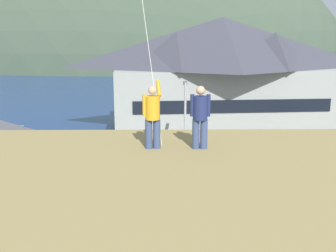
{
  "coord_description": "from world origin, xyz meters",
  "views": [
    {
      "loc": [
        0.94,
        -17.35,
        9.41
      ],
      "look_at": [
        1.33,
        9.0,
        3.5
      ],
      "focal_mm": 43.1,
      "sensor_mm": 36.0,
      "label": 1
    }
  ],
  "objects_px": {
    "parked_car_back_row_right": "(38,222)",
    "person_companion": "(200,115)",
    "parked_car_lone_by_shed": "(100,170)",
    "parked_car_front_row_end": "(235,176)",
    "parked_car_corner_spot": "(205,221)",
    "moored_boat_wharfside": "(129,99)",
    "parking_light_pole": "(185,118)",
    "harbor_lodge": "(221,73)",
    "storage_shed_waterside": "(169,111)",
    "wharf_dock": "(151,106)",
    "person_kite_flyer": "(153,115)"
  },
  "relations": [
    {
      "from": "parked_car_back_row_right",
      "to": "person_companion",
      "type": "distance_m",
      "value": 11.18
    },
    {
      "from": "parked_car_back_row_right",
      "to": "parked_car_corner_spot",
      "type": "bearing_deg",
      "value": 0.4
    },
    {
      "from": "wharf_dock",
      "to": "person_companion",
      "type": "distance_m",
      "value": 42.36
    },
    {
      "from": "wharf_dock",
      "to": "person_kite_flyer",
      "type": "xyz_separation_m",
      "value": [
        1.2,
        -41.66,
        6.96
      ]
    },
    {
      "from": "parked_car_back_row_right",
      "to": "parking_light_pole",
      "type": "distance_m",
      "value": 13.29
    },
    {
      "from": "person_companion",
      "to": "storage_shed_waterside",
      "type": "bearing_deg",
      "value": 90.88
    },
    {
      "from": "harbor_lodge",
      "to": "parked_car_corner_spot",
      "type": "bearing_deg",
      "value": -99.8
    },
    {
      "from": "parked_car_front_row_end",
      "to": "person_companion",
      "type": "distance_m",
      "value": 14.36
    },
    {
      "from": "moored_boat_wharfside",
      "to": "harbor_lodge",
      "type": "bearing_deg",
      "value": -58.88
    },
    {
      "from": "parked_car_corner_spot",
      "to": "parking_light_pole",
      "type": "distance_m",
      "value": 11.05
    },
    {
      "from": "parked_car_lone_by_shed",
      "to": "person_kite_flyer",
      "type": "bearing_deg",
      "value": -74.74
    },
    {
      "from": "storage_shed_waterside",
      "to": "moored_boat_wharfside",
      "type": "distance_m",
      "value": 19.15
    },
    {
      "from": "person_kite_flyer",
      "to": "parked_car_corner_spot",
      "type": "bearing_deg",
      "value": 70.72
    },
    {
      "from": "parked_car_corner_spot",
      "to": "parking_light_pole",
      "type": "bearing_deg",
      "value": 91.88
    },
    {
      "from": "parked_car_front_row_end",
      "to": "parked_car_lone_by_shed",
      "type": "xyz_separation_m",
      "value": [
        -8.39,
        1.22,
        0.0
      ]
    },
    {
      "from": "parking_light_pole",
      "to": "parked_car_lone_by_shed",
      "type": "bearing_deg",
      "value": -148.35
    },
    {
      "from": "storage_shed_waterside",
      "to": "parked_car_back_row_right",
      "type": "distance_m",
      "value": 21.42
    },
    {
      "from": "parking_light_pole",
      "to": "parked_car_corner_spot",
      "type": "bearing_deg",
      "value": -88.12
    },
    {
      "from": "parked_car_front_row_end",
      "to": "harbor_lodge",
      "type": "bearing_deg",
      "value": 85.27
    },
    {
      "from": "parked_car_back_row_right",
      "to": "harbor_lodge",
      "type": "bearing_deg",
      "value": 62.14
    },
    {
      "from": "wharf_dock",
      "to": "parked_car_corner_spot",
      "type": "xyz_separation_m",
      "value": [
        3.43,
        -35.27,
        0.71
      ]
    },
    {
      "from": "parked_car_back_row_right",
      "to": "person_kite_flyer",
      "type": "bearing_deg",
      "value": -49.4
    },
    {
      "from": "person_companion",
      "to": "parked_car_corner_spot",
      "type": "bearing_deg",
      "value": 81.7
    },
    {
      "from": "harbor_lodge",
      "to": "storage_shed_waterside",
      "type": "distance_m",
      "value": 6.25
    },
    {
      "from": "storage_shed_waterside",
      "to": "person_kite_flyer",
      "type": "distance_m",
      "value": 27.21
    },
    {
      "from": "parked_car_lone_by_shed",
      "to": "moored_boat_wharfside",
      "type": "bearing_deg",
      "value": 91.29
    },
    {
      "from": "wharf_dock",
      "to": "person_companion",
      "type": "xyz_separation_m",
      "value": [
        2.49,
        -41.71,
        6.95
      ]
    },
    {
      "from": "person_kite_flyer",
      "to": "parking_light_pole",
      "type": "bearing_deg",
      "value": 83.72
    },
    {
      "from": "wharf_dock",
      "to": "parked_car_back_row_right",
      "type": "bearing_deg",
      "value": -96.84
    },
    {
      "from": "parked_car_back_row_right",
      "to": "person_companion",
      "type": "xyz_separation_m",
      "value": [
        6.73,
        -6.39,
        6.23
      ]
    },
    {
      "from": "storage_shed_waterside",
      "to": "parked_car_back_row_right",
      "type": "xyz_separation_m",
      "value": [
        -6.32,
        -20.42,
        -1.4
      ]
    },
    {
      "from": "moored_boat_wharfside",
      "to": "parked_car_lone_by_shed",
      "type": "relative_size",
      "value": 1.39
    },
    {
      "from": "parked_car_lone_by_shed",
      "to": "parked_car_front_row_end",
      "type": "bearing_deg",
      "value": -8.25
    },
    {
      "from": "parked_car_corner_spot",
      "to": "moored_boat_wharfside",
      "type": "bearing_deg",
      "value": 99.79
    },
    {
      "from": "storage_shed_waterside",
      "to": "parked_car_corner_spot",
      "type": "bearing_deg",
      "value": -86.2
    },
    {
      "from": "person_kite_flyer",
      "to": "person_companion",
      "type": "xyz_separation_m",
      "value": [
        1.3,
        -0.05,
        -0.02
      ]
    },
    {
      "from": "storage_shed_waterside",
      "to": "wharf_dock",
      "type": "bearing_deg",
      "value": 97.95
    },
    {
      "from": "harbor_lodge",
      "to": "parking_light_pole",
      "type": "relative_size",
      "value": 3.59
    },
    {
      "from": "moored_boat_wharfside",
      "to": "person_kite_flyer",
      "type": "xyz_separation_m",
      "value": [
        4.43,
        -45.07,
        6.59
      ]
    },
    {
      "from": "harbor_lodge",
      "to": "parking_light_pole",
      "type": "distance_m",
      "value": 11.71
    },
    {
      "from": "parked_car_back_row_right",
      "to": "parking_light_pole",
      "type": "height_order",
      "value": "parking_light_pole"
    },
    {
      "from": "parked_car_front_row_end",
      "to": "parking_light_pole",
      "type": "distance_m",
      "value": 6.05
    },
    {
      "from": "parked_car_lone_by_shed",
      "to": "person_companion",
      "type": "bearing_deg",
      "value": -69.88
    },
    {
      "from": "parked_car_lone_by_shed",
      "to": "person_companion",
      "type": "height_order",
      "value": "person_companion"
    },
    {
      "from": "parking_light_pole",
      "to": "person_kite_flyer",
      "type": "relative_size",
      "value": 3.32
    },
    {
      "from": "parked_car_back_row_right",
      "to": "person_kite_flyer",
      "type": "xyz_separation_m",
      "value": [
        5.43,
        -6.34,
        6.25
      ]
    },
    {
      "from": "parking_light_pole",
      "to": "harbor_lodge",
      "type": "bearing_deg",
      "value": 69.31
    },
    {
      "from": "moored_boat_wharfside",
      "to": "parked_car_back_row_right",
      "type": "height_order",
      "value": "moored_boat_wharfside"
    },
    {
      "from": "storage_shed_waterside",
      "to": "parked_car_lone_by_shed",
      "type": "bearing_deg",
      "value": -109.39
    },
    {
      "from": "parked_car_back_row_right",
      "to": "parked_car_lone_by_shed",
      "type": "relative_size",
      "value": 1.0
    }
  ]
}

